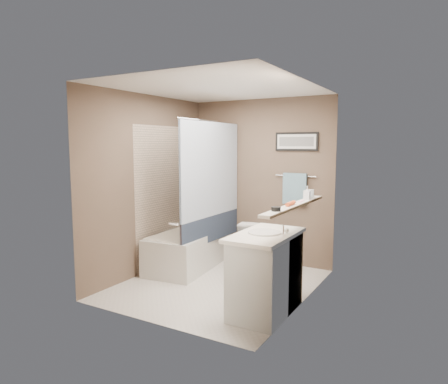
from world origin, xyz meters
The scene contains 32 objects.
ground centered at (0.00, 0.00, 0.00)m, with size 2.50×2.50×0.00m, color silver.
ceiling centered at (0.00, 0.00, 2.38)m, with size 2.20×2.50×0.04m, color white.
wall_back centered at (0.00, 1.23, 1.20)m, with size 2.20×0.04×2.40m, color brown.
wall_front centered at (0.00, -1.23, 1.20)m, with size 2.20×0.04×2.40m, color brown.
wall_left centered at (-1.08, 0.00, 1.20)m, with size 0.04×2.50×2.40m, color brown.
wall_right centered at (1.08, 0.00, 1.20)m, with size 0.04×2.50×2.40m, color brown.
tile_surround centered at (-1.09, 0.50, 1.00)m, with size 0.02×1.55×2.00m, color #C2A992.
curtain_rod centered at (-0.40, 0.50, 2.05)m, with size 0.02×0.02×1.55m, color silver.
curtain_upper centered at (-0.40, 0.50, 1.40)m, with size 0.03×1.45×1.28m, color silver.
curtain_lower centered at (-0.40, 0.50, 0.58)m, with size 0.03×1.45×0.36m, color #232F43.
mirror centered at (1.09, -0.15, 1.62)m, with size 0.02×1.60×1.00m, color silver.
shelf centered at (1.04, -0.15, 1.10)m, with size 0.12×1.60×0.03m, color silver.
towel_bar centered at (0.55, 1.22, 1.30)m, with size 0.02×0.02×0.60m, color silver.
towel centered at (0.55, 1.20, 1.12)m, with size 0.34×0.05×0.44m, color #96C9DA.
art_frame centered at (0.55, 1.23, 1.78)m, with size 0.62×0.03×0.26m, color black.
art_mat centered at (0.55, 1.22, 1.78)m, with size 0.56×0.00×0.20m, color white.
art_image centered at (0.55, 1.22, 1.78)m, with size 0.50×0.00×0.13m, color #595959.
door centered at (0.55, -1.24, 1.00)m, with size 0.80×0.02×2.00m, color silver.
door_handle centered at (0.22, -1.19, 1.00)m, with size 0.02×0.02×0.10m, color silver.
bathtub centered at (-0.75, 0.47, 0.25)m, with size 0.70×1.50×0.50m, color silver.
tub_rim centered at (-0.75, 0.47, 0.50)m, with size 0.56×1.36×0.02m, color white.
toilet centered at (0.13, 0.89, 0.34)m, with size 0.38×0.67×0.69m, color silver.
vanity centered at (0.85, -0.47, 0.40)m, with size 0.50×0.90×0.80m, color silver.
countertop centered at (0.84, -0.47, 0.82)m, with size 0.54×0.96×0.04m, color white.
sink_basin centered at (0.83, -0.47, 0.85)m, with size 0.34×0.34×0.01m, color silver.
faucet_spout centered at (1.03, -0.47, 0.89)m, with size 0.02×0.02×0.10m, color white.
faucet_knob centered at (1.03, -0.37, 0.87)m, with size 0.05×0.05×0.05m, color silver.
candle_bowl_near centered at (1.04, -0.67, 1.14)m, with size 0.09×0.09×0.04m, color black.
hair_brush_front centered at (1.04, -0.28, 1.14)m, with size 0.04×0.04×0.22m, color #D1491D.
pink_comb centered at (1.04, 0.06, 1.12)m, with size 0.03×0.16×0.01m, color #FF9BBD.
glass_jar centered at (1.04, 0.38, 1.17)m, with size 0.08×0.08×0.10m, color white.
soap_bottle centered at (1.04, 0.25, 1.19)m, with size 0.07×0.07×0.15m, color #999999.
Camera 1 is at (2.45, -4.14, 1.74)m, focal length 32.00 mm.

